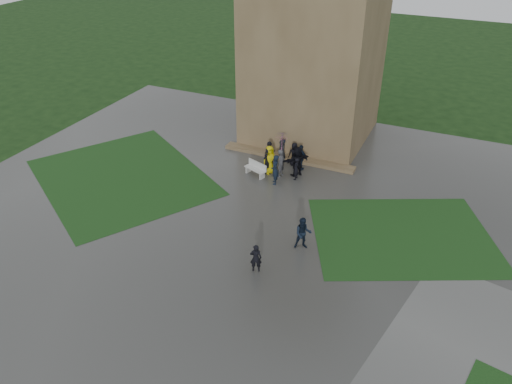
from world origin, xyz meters
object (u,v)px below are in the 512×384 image
at_px(bench, 256,169).
at_px(pedestrian_mid, 303,233).
at_px(tower, 318,5).
at_px(pedestrian_near, 256,258).

relative_size(bench, pedestrian_mid, 0.92).
height_order(tower, pedestrian_near, tower).
relative_size(tower, bench, 11.36).
bearing_deg(bench, pedestrian_near, -45.37).
bearing_deg(bench, pedestrian_mid, -27.95).
relative_size(tower, pedestrian_near, 12.17).
bearing_deg(pedestrian_near, bench, -88.76).
distance_m(tower, pedestrian_mid, 15.95).
height_order(tower, pedestrian_mid, tower).
bearing_deg(pedestrian_near, tower, -103.19).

